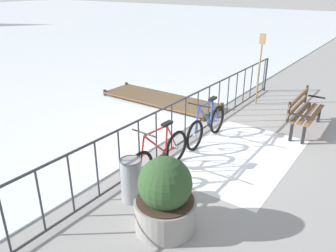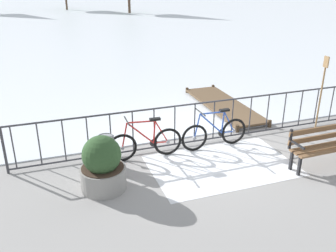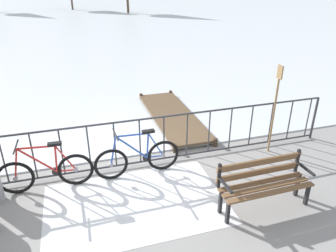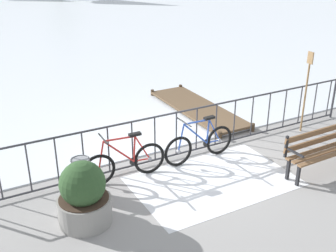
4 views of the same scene
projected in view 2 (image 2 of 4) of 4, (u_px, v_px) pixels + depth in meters
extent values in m
plane|color=gray|center=(203.00, 143.00, 9.21)|extent=(160.00, 160.00, 0.00)
cube|color=silver|center=(74.00, 16.00, 33.87)|extent=(80.00, 56.00, 0.03)
cube|color=white|center=(222.00, 165.00, 8.13)|extent=(3.10, 2.00, 0.01)
cylinder|color=#38383D|center=(205.00, 103.00, 8.80)|extent=(9.00, 0.04, 0.04)
cylinder|color=#38383D|center=(204.00, 140.00, 9.18)|extent=(9.00, 0.04, 0.04)
cylinder|color=#38383D|center=(4.00, 151.00, 7.63)|extent=(0.06, 0.06, 1.05)
cylinder|color=#38383D|center=(13.00, 148.00, 7.67)|extent=(0.03, 0.03, 0.97)
cylinder|color=#38383D|center=(39.00, 144.00, 7.82)|extent=(0.03, 0.03, 0.97)
cylinder|color=#38383D|center=(64.00, 141.00, 7.98)|extent=(0.03, 0.03, 0.97)
cylinder|color=#38383D|center=(88.00, 138.00, 8.13)|extent=(0.03, 0.03, 0.97)
cylinder|color=#38383D|center=(111.00, 134.00, 8.29)|extent=(0.03, 0.03, 0.97)
cylinder|color=#38383D|center=(133.00, 131.00, 8.44)|extent=(0.03, 0.03, 0.97)
cylinder|color=#38383D|center=(154.00, 128.00, 8.60)|extent=(0.03, 0.03, 0.97)
cylinder|color=#38383D|center=(175.00, 126.00, 8.75)|extent=(0.03, 0.03, 0.97)
cylinder|color=#38383D|center=(195.00, 123.00, 8.91)|extent=(0.03, 0.03, 0.97)
cylinder|color=#38383D|center=(214.00, 120.00, 9.07)|extent=(0.03, 0.03, 0.97)
cylinder|color=#38383D|center=(232.00, 118.00, 9.22)|extent=(0.03, 0.03, 0.97)
cylinder|color=#38383D|center=(250.00, 115.00, 9.38)|extent=(0.03, 0.03, 0.97)
cylinder|color=#38383D|center=(268.00, 113.00, 9.53)|extent=(0.03, 0.03, 0.97)
cylinder|color=#38383D|center=(284.00, 111.00, 9.69)|extent=(0.03, 0.03, 0.97)
cylinder|color=#38383D|center=(301.00, 108.00, 9.84)|extent=(0.03, 0.03, 0.97)
cylinder|color=#38383D|center=(316.00, 106.00, 10.00)|extent=(0.03, 0.03, 0.97)
cylinder|color=#38383D|center=(331.00, 104.00, 10.15)|extent=(0.03, 0.03, 0.97)
torus|color=black|center=(234.00, 131.00, 9.03)|extent=(0.66, 0.08, 0.66)
cylinder|color=gray|center=(234.00, 131.00, 9.03)|extent=(0.08, 0.06, 0.08)
torus|color=black|center=(194.00, 138.00, 8.67)|extent=(0.66, 0.08, 0.66)
cylinder|color=gray|center=(194.00, 138.00, 8.67)|extent=(0.08, 0.06, 0.08)
cylinder|color=#2D51B2|center=(223.00, 122.00, 8.81)|extent=(0.08, 0.04, 0.53)
cylinder|color=#2D51B2|center=(211.00, 124.00, 8.70)|extent=(0.61, 0.06, 0.59)
cylinder|color=#2D51B2|center=(212.00, 113.00, 8.60)|extent=(0.63, 0.06, 0.07)
cylinder|color=#2D51B2|center=(228.00, 132.00, 8.97)|extent=(0.34, 0.04, 0.05)
cylinder|color=#2D51B2|center=(229.00, 122.00, 8.87)|extent=(0.32, 0.04, 0.56)
cylinder|color=#2D51B2|center=(197.00, 126.00, 8.58)|extent=(0.16, 0.04, 0.59)
cube|color=black|center=(224.00, 110.00, 8.70)|extent=(0.24, 0.11, 0.05)
cylinder|color=black|center=(200.00, 112.00, 8.47)|extent=(0.05, 0.52, 0.03)
cylinder|color=black|center=(221.00, 133.00, 8.91)|extent=(0.18, 0.03, 0.18)
torus|color=black|center=(168.00, 142.00, 8.49)|extent=(0.66, 0.08, 0.66)
cylinder|color=gray|center=(168.00, 142.00, 8.49)|extent=(0.08, 0.06, 0.08)
torus|color=black|center=(122.00, 148.00, 8.19)|extent=(0.66, 0.08, 0.66)
cylinder|color=gray|center=(122.00, 148.00, 8.19)|extent=(0.08, 0.06, 0.08)
cylinder|color=red|center=(154.00, 132.00, 8.29)|extent=(0.08, 0.04, 0.53)
cylinder|color=red|center=(141.00, 133.00, 8.19)|extent=(0.61, 0.06, 0.59)
cylinder|color=red|center=(141.00, 122.00, 8.10)|extent=(0.63, 0.06, 0.07)
cylinder|color=red|center=(161.00, 142.00, 8.44)|extent=(0.34, 0.04, 0.05)
cylinder|color=red|center=(161.00, 131.00, 8.34)|extent=(0.32, 0.04, 0.56)
cylinder|color=red|center=(125.00, 136.00, 8.10)|extent=(0.16, 0.04, 0.59)
cube|color=black|center=(155.00, 119.00, 8.17)|extent=(0.24, 0.11, 0.05)
cylinder|color=black|center=(127.00, 121.00, 7.98)|extent=(0.04, 0.52, 0.03)
cylinder|color=black|center=(154.00, 143.00, 8.38)|extent=(0.18, 0.03, 0.18)
cube|color=brown|center=(321.00, 145.00, 8.07)|extent=(1.60, 0.13, 0.04)
cube|color=brown|center=(326.00, 148.00, 7.94)|extent=(1.60, 0.13, 0.04)
cube|color=brown|center=(331.00, 151.00, 7.81)|extent=(1.60, 0.13, 0.04)
cube|color=brown|center=(319.00, 137.00, 8.10)|extent=(1.60, 0.08, 0.12)
cube|color=brown|center=(320.00, 129.00, 8.02)|extent=(1.60, 0.08, 0.12)
cube|color=black|center=(299.00, 166.00, 7.67)|extent=(0.05, 0.06, 0.44)
cube|color=black|center=(291.00, 160.00, 7.89)|extent=(0.05, 0.06, 0.44)
cube|color=black|center=(290.00, 139.00, 7.82)|extent=(0.05, 0.04, 0.45)
cube|color=black|center=(298.00, 145.00, 7.62)|extent=(0.05, 0.40, 0.04)
cylinder|color=gray|center=(103.00, 178.00, 7.22)|extent=(0.89, 0.89, 0.45)
cylinder|color=#38281E|center=(103.00, 167.00, 7.12)|extent=(0.81, 0.81, 0.02)
sphere|color=#2D4C28|center=(102.00, 155.00, 7.02)|extent=(0.75, 0.75, 0.75)
cylinder|color=gray|center=(107.00, 152.00, 7.95)|extent=(0.34, 0.34, 0.72)
torus|color=#545558|center=(105.00, 137.00, 7.81)|extent=(0.35, 0.35, 0.02)
cylinder|color=#937047|center=(320.00, 100.00, 9.62)|extent=(0.04, 0.04, 1.70)
cube|color=#937047|center=(326.00, 62.00, 9.24)|extent=(0.03, 0.16, 0.28)
cube|color=brown|center=(223.00, 105.00, 11.44)|extent=(1.10, 3.51, 0.06)
cylinder|color=#433323|center=(237.00, 129.00, 9.77)|extent=(0.10, 0.10, 0.20)
cylinder|color=#433323|center=(270.00, 124.00, 10.07)|extent=(0.10, 0.10, 0.20)
cylinder|color=#433323|center=(187.00, 91.00, 12.82)|extent=(0.10, 0.10, 0.20)
cylinder|color=#433323|center=(213.00, 88.00, 13.12)|extent=(0.10, 0.10, 0.20)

